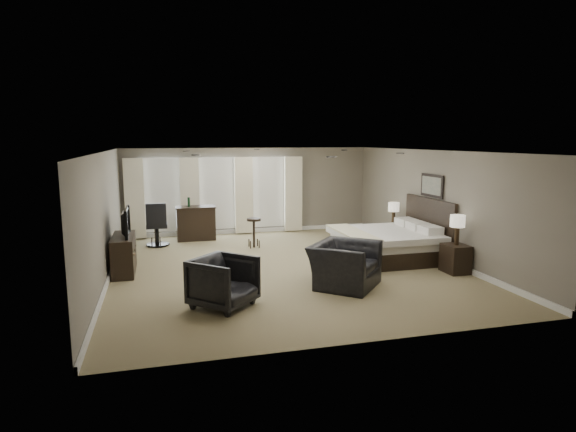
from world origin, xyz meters
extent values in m
cube|color=#857854|center=(0.00, 0.00, 0.00)|extent=(7.60, 8.60, 0.04)
cube|color=silver|center=(0.00, 0.00, 2.60)|extent=(7.60, 8.60, 0.04)
cube|color=slate|center=(0.00, 4.25, 1.30)|extent=(7.50, 0.04, 2.60)
cube|color=slate|center=(0.00, -4.25, 1.30)|extent=(7.50, 0.04, 2.60)
cube|color=slate|center=(-3.75, 0.00, 1.30)|extent=(0.04, 8.50, 2.60)
cube|color=slate|center=(3.75, 0.00, 1.30)|extent=(0.04, 8.50, 2.60)
cube|color=silver|center=(-2.60, 4.19, 1.25)|extent=(1.15, 0.04, 2.05)
cube|color=silver|center=(-1.00, 4.19, 1.25)|extent=(1.15, 0.04, 2.05)
cube|color=silver|center=(0.60, 4.19, 1.25)|extent=(1.15, 0.04, 2.05)
cube|color=beige|center=(-3.35, 4.07, 1.18)|extent=(0.55, 0.12, 2.30)
cube|color=beige|center=(-1.80, 4.07, 1.18)|extent=(0.55, 0.12, 2.30)
cube|color=beige|center=(-0.20, 4.07, 1.18)|extent=(0.55, 0.12, 2.30)
cube|color=beige|center=(1.35, 4.07, 1.18)|extent=(0.55, 0.12, 2.30)
cube|color=silver|center=(2.58, 0.06, 0.72)|extent=(2.26, 2.16, 1.44)
cube|color=black|center=(3.47, -1.39, 0.31)|extent=(0.46, 0.56, 0.61)
cube|color=black|center=(3.47, 1.51, 0.27)|extent=(0.41, 0.50, 0.55)
cube|color=beige|center=(3.47, -1.39, 0.94)|extent=(0.31, 0.31, 0.65)
cube|color=beige|center=(3.47, 1.51, 0.86)|extent=(0.30, 0.30, 0.61)
cube|color=slate|center=(3.70, 0.06, 1.75)|extent=(0.04, 0.96, 0.56)
cube|color=black|center=(-3.45, 0.47, 0.40)|extent=(0.45, 1.39, 0.81)
imported|color=black|center=(-3.45, 0.47, 0.87)|extent=(0.60, 1.05, 0.14)
imported|color=black|center=(0.80, -1.67, 0.57)|extent=(1.51, 1.55, 1.15)
imported|color=black|center=(-1.65, -2.25, 0.48)|extent=(1.28, 1.28, 0.96)
cube|color=black|center=(-1.69, 3.56, 0.49)|extent=(1.12, 0.58, 0.97)
cube|color=black|center=(-2.80, 3.10, 0.37)|extent=(0.43, 0.43, 0.75)
cube|color=black|center=(-0.27, 2.15, 0.39)|extent=(0.43, 0.43, 0.79)
cube|color=black|center=(-2.76, 3.02, 0.60)|extent=(0.62, 0.62, 1.20)
camera|label=1|loc=(-2.64, -10.21, 2.85)|focal=30.00mm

